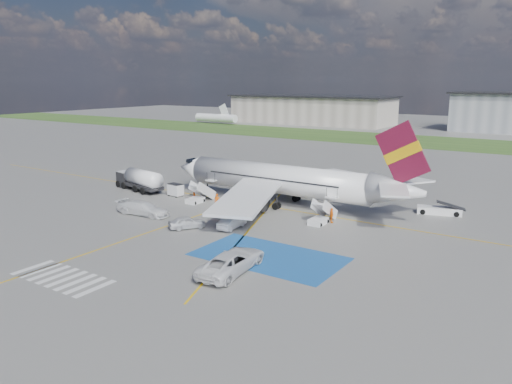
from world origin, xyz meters
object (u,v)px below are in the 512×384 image
Objects in this scene: belt_loader at (440,211)px; fuel_tanker at (139,182)px; car_silver_b at (232,222)px; van_white_b at (143,206)px; gpu_cart at (176,191)px; car_silver_a at (187,222)px; van_white_a at (232,258)px; airliner at (287,180)px.

fuel_tanker is at bearing 178.82° from belt_loader.
van_white_b is (-12.54, -1.41, 0.40)m from car_silver_b.
van_white_b is at bearing -162.12° from belt_loader.
van_white_b reaches higher than car_silver_b.
fuel_tanker reaches higher than van_white_b.
gpu_cart reaches higher than car_silver_a.
van_white_a reaches higher than gpu_cart.
fuel_tanker reaches higher than gpu_cart.
belt_loader is 1.04× the size of van_white_b.
fuel_tanker is 1.76× the size of van_white_b.
car_silver_b is at bearing -7.23° from fuel_tanker.
airliner reaches higher than car_silver_a.
car_silver_a is 0.98× the size of car_silver_b.
airliner reaches higher than fuel_tanker.
airliner reaches higher than van_white_b.
gpu_cart is at bearing -8.95° from car_silver_a.
airliner is 6.56× the size of van_white_b.
van_white_b is at bearing -62.78° from gpu_cart.
van_white_a is (11.80, -7.53, 0.50)m from car_silver_a.
van_white_a is (23.73, -18.68, 0.39)m from gpu_cart.
belt_loader reaches higher than car_silver_a.
airliner is 8.73× the size of car_silver_b.
fuel_tanker is 2.38× the size of car_silver_a.
gpu_cart is 16.33m from car_silver_a.
belt_loader is 1.41× the size of car_silver_a.
car_silver_b is (4.19, 2.80, -0.01)m from car_silver_a.
gpu_cart is 0.56× the size of car_silver_a.
gpu_cart is at bearing -178.54° from belt_loader.
belt_loader is 0.91× the size of van_white_a.
van_white_b reaches higher than belt_loader.
car_silver_b is at bearing -89.21° from airliner.
van_white_a is at bearing -178.47° from car_silver_a.
car_silver_a is at bearing -104.66° from airliner.
belt_loader is (41.06, 11.04, -0.95)m from fuel_tanker.
belt_loader is 36.74m from van_white_b.
van_white_a is 1.14× the size of van_white_b.
belt_loader is at bearing -59.70° from van_white_b.
airliner is 6.33× the size of belt_loader.
airliner is 18.79m from van_white_b.
belt_loader is at bearing -115.77° from van_white_a.
belt_loader is at bearing 20.19° from airliner.
car_silver_b is (0.17, -12.55, -2.70)m from airliner.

